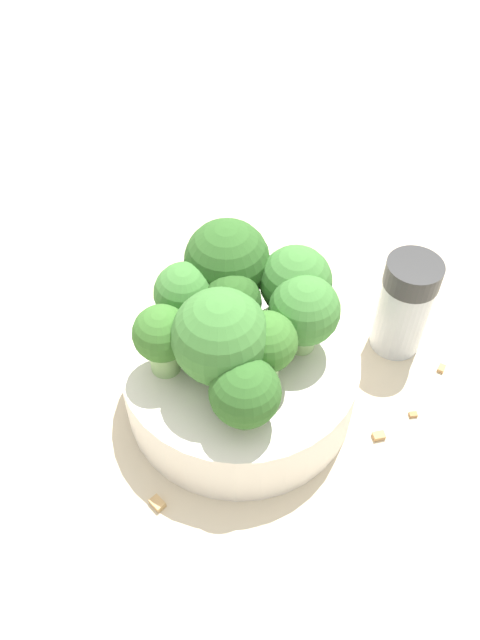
{
  "coord_description": "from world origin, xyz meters",
  "views": [
    {
      "loc": [
        0.17,
        0.18,
        0.36
      ],
      "look_at": [
        0.0,
        0.0,
        0.08
      ],
      "focal_mm": 35.0,
      "sensor_mm": 36.0,
      "label": 1
    }
  ],
  "objects": [
    {
      "name": "almond_crumb_2",
      "position": [
        -0.04,
        -0.13,
        0.0
      ],
      "size": [
        0.01,
        0.01,
        0.01
      ],
      "primitive_type": "cube",
      "rotation": [
        0.0,
        0.0,
        4.41
      ],
      "color": "tan",
      "rests_on": "ground_plane"
    },
    {
      "name": "broccoli_floret_5",
      "position": [
        -0.03,
        -0.04,
        0.09
      ],
      "size": [
        0.06,
        0.06,
        0.07
      ],
      "color": "#8EB770",
      "rests_on": "bowl"
    },
    {
      "name": "broccoli_floret_8",
      "position": [
        -0.03,
        0.02,
        0.08
      ],
      "size": [
        0.04,
        0.04,
        0.06
      ],
      "color": "#8EB770",
      "rests_on": "bowl"
    },
    {
      "name": "broccoli_floret_3",
      "position": [
        -0.05,
        -0.0,
        0.08
      ],
      "size": [
        0.05,
        0.05,
        0.06
      ],
      "color": "#8EB770",
      "rests_on": "bowl"
    },
    {
      "name": "broccoli_floret_7",
      "position": [
        0.03,
        0.04,
        0.07
      ],
      "size": [
        0.04,
        0.04,
        0.05
      ],
      "color": "#84AD66",
      "rests_on": "bowl"
    },
    {
      "name": "ground_plane",
      "position": [
        0.0,
        0.0,
        0.0
      ],
      "size": [
        3.0,
        3.0,
        0.0
      ],
      "primitive_type": "plane",
      "color": "beige"
    },
    {
      "name": "broccoli_floret_4",
      "position": [
        0.04,
        -0.03,
        0.08
      ],
      "size": [
        0.04,
        0.04,
        0.05
      ],
      "color": "#8EB770",
      "rests_on": "bowl"
    },
    {
      "name": "broccoli_floret_2",
      "position": [
        0.01,
        -0.04,
        0.08
      ],
      "size": [
        0.04,
        0.04,
        0.05
      ],
      "color": "#8EB770",
      "rests_on": "bowl"
    },
    {
      "name": "pepper_shaker",
      "position": [
        -0.12,
        0.04,
        0.04
      ],
      "size": [
        0.04,
        0.04,
        0.08
      ],
      "color": "#B2B7BC",
      "rests_on": "ground_plane"
    },
    {
      "name": "almond_crumb_3",
      "position": [
        -0.08,
        0.09,
        0.0
      ],
      "size": [
        0.01,
        0.01,
        0.01
      ],
      "primitive_type": "cube",
      "rotation": [
        0.0,
        0.0,
        5.65
      ],
      "color": "olive",
      "rests_on": "ground_plane"
    },
    {
      "name": "almond_crumb_1",
      "position": [
        -0.05,
        0.09,
        0.0
      ],
      "size": [
        0.01,
        0.01,
        0.01
      ],
      "primitive_type": "cube",
      "rotation": [
        0.0,
        0.0,
        2.61
      ],
      "color": "#AD7F4C",
      "rests_on": "ground_plane"
    },
    {
      "name": "almond_crumb_4",
      "position": [
        -0.12,
        0.08,
        0.0
      ],
      "size": [
        0.01,
        0.01,
        0.01
      ],
      "primitive_type": "cube",
      "rotation": [
        0.0,
        0.0,
        0.3
      ],
      "color": "#AD7F4C",
      "rests_on": "ground_plane"
    },
    {
      "name": "bowl",
      "position": [
        0.0,
        0.0,
        0.02
      ],
      "size": [
        0.16,
        0.16,
        0.05
      ],
      "primitive_type": "cylinder",
      "color": "silver",
      "rests_on": "ground_plane"
    },
    {
      "name": "broccoli_floret_6",
      "position": [
        0.02,
        0.01,
        0.09
      ],
      "size": [
        0.06,
        0.06,
        0.07
      ],
      "color": "#84AD66",
      "rests_on": "bowl"
    },
    {
      "name": "broccoli_floret_0",
      "position": [
        -0.01,
        -0.02,
        0.08
      ],
      "size": [
        0.04,
        0.04,
        0.05
      ],
      "color": "#84AD66",
      "rests_on": "bowl"
    },
    {
      "name": "broccoli_floret_1",
      "position": [
        -0.0,
        0.02,
        0.08
      ],
      "size": [
        0.04,
        0.04,
        0.05
      ],
      "color": "#8EB770",
      "rests_on": "bowl"
    },
    {
      "name": "almond_crumb_0",
      "position": [
        0.09,
        0.02,
        0.0
      ],
      "size": [
        0.01,
        0.01,
        0.01
      ],
      "primitive_type": "cube",
      "rotation": [
        0.0,
        0.0,
        1.59
      ],
      "color": "tan",
      "rests_on": "ground_plane"
    }
  ]
}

